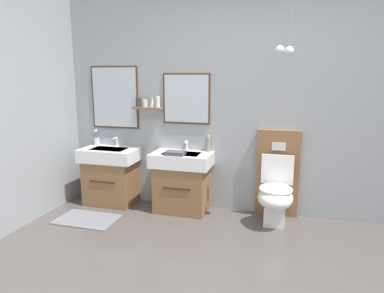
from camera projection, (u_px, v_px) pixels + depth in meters
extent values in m
cube|color=#999EA3|center=(254.00, 103.00, 4.01)|extent=(4.85, 0.12, 2.57)
cube|color=#4C301E|center=(115.00, 97.00, 4.40)|extent=(0.63, 0.02, 0.77)
cube|color=silver|center=(115.00, 97.00, 4.40)|extent=(0.59, 0.01, 0.73)
cube|color=#4C301E|center=(186.00, 99.00, 4.15)|extent=(0.58, 0.02, 0.60)
cube|color=silver|center=(186.00, 99.00, 4.14)|extent=(0.54, 0.01, 0.56)
cube|color=brown|center=(147.00, 108.00, 4.23)|extent=(0.36, 0.14, 0.02)
cylinder|color=#333338|center=(138.00, 102.00, 4.24)|extent=(0.07, 0.07, 0.11)
cylinder|color=silver|center=(145.00, 103.00, 4.22)|extent=(0.06, 0.06, 0.09)
cone|color=silver|center=(152.00, 102.00, 4.21)|extent=(0.05, 0.05, 0.13)
cylinder|color=white|center=(158.00, 102.00, 4.18)|extent=(0.05, 0.05, 0.13)
cylinder|color=gray|center=(292.00, 7.00, 3.28)|extent=(0.01, 0.01, 0.69)
sphere|color=silver|center=(289.00, 51.00, 3.36)|extent=(0.09, 0.09, 0.09)
cylinder|color=gray|center=(282.00, 9.00, 3.40)|extent=(0.01, 0.01, 0.67)
sphere|color=silver|center=(280.00, 50.00, 3.48)|extent=(0.09, 0.09, 0.09)
cube|color=slate|center=(87.00, 219.00, 3.95)|extent=(0.68, 0.44, 0.01)
cube|color=brown|center=(112.00, 182.00, 4.44)|extent=(0.60, 0.44, 0.55)
cube|color=#3B2919|center=(102.00, 182.00, 4.21)|extent=(0.33, 0.01, 0.02)
cube|color=white|center=(110.00, 154.00, 4.37)|extent=(0.70, 0.46, 0.16)
cube|color=silver|center=(109.00, 150.00, 4.33)|extent=(0.43, 0.25, 0.03)
cylinder|color=silver|center=(117.00, 141.00, 4.51)|extent=(0.03, 0.03, 0.11)
cylinder|color=silver|center=(114.00, 138.00, 4.45)|extent=(0.02, 0.11, 0.02)
cube|color=brown|center=(182.00, 188.00, 4.19)|extent=(0.60, 0.44, 0.55)
cube|color=#3B2919|center=(176.00, 189.00, 3.96)|extent=(0.33, 0.01, 0.02)
cube|color=white|center=(182.00, 159.00, 4.12)|extent=(0.70, 0.46, 0.16)
cube|color=silver|center=(181.00, 155.00, 4.08)|extent=(0.43, 0.25, 0.03)
cylinder|color=silver|center=(186.00, 145.00, 4.26)|extent=(0.03, 0.03, 0.11)
cylinder|color=silver|center=(185.00, 142.00, 4.20)|extent=(0.02, 0.11, 0.02)
cube|color=brown|center=(278.00, 173.00, 4.01)|extent=(0.48, 0.10, 1.00)
cube|color=silver|center=(279.00, 146.00, 3.90)|extent=(0.15, 0.01, 0.09)
cube|color=white|center=(275.00, 208.00, 3.83)|extent=(0.22, 0.30, 0.34)
ellipsoid|color=white|center=(275.00, 198.00, 3.73)|extent=(0.37, 0.46, 0.24)
torus|color=white|center=(276.00, 189.00, 3.71)|extent=(0.35, 0.35, 0.04)
cube|color=white|center=(277.00, 169.00, 3.88)|extent=(0.35, 0.03, 0.33)
cylinder|color=silver|center=(97.00, 141.00, 4.56)|extent=(0.07, 0.07, 0.09)
cylinder|color=#2D84DB|center=(97.00, 137.00, 4.54)|extent=(0.04, 0.01, 0.17)
cube|color=white|center=(96.00, 130.00, 4.53)|extent=(0.02, 0.02, 0.03)
cylinder|color=#DB3847|center=(97.00, 137.00, 4.56)|extent=(0.04, 0.04, 0.16)
cube|color=white|center=(97.00, 131.00, 4.56)|extent=(0.02, 0.02, 0.03)
cylinder|color=#2D84DB|center=(96.00, 137.00, 4.56)|extent=(0.01, 0.04, 0.16)
cube|color=white|center=(95.00, 131.00, 4.53)|extent=(0.01, 0.02, 0.03)
cylinder|color=purple|center=(96.00, 137.00, 4.53)|extent=(0.03, 0.02, 0.17)
cube|color=white|center=(96.00, 131.00, 4.51)|extent=(0.02, 0.02, 0.03)
cylinder|color=gray|center=(208.00, 145.00, 4.16)|extent=(0.06, 0.06, 0.17)
cylinder|color=silver|center=(209.00, 136.00, 4.14)|extent=(0.02, 0.02, 0.04)
cube|color=#47474C|center=(175.00, 153.00, 3.98)|extent=(0.22, 0.16, 0.04)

